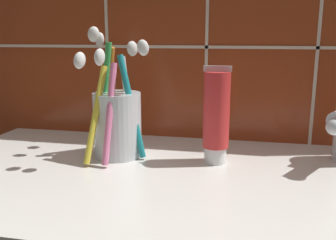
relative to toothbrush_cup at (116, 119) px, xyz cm
name	(u,v)px	position (x,y,z in cm)	size (l,w,h in cm)	color
sink_counter	(176,181)	(9.95, -5.68, -6.71)	(69.59, 36.92, 2.00)	silver
tile_wall_backsplash	(197,12)	(9.95, 13.02, 15.66)	(79.59, 1.72, 46.72)	#933819
toothbrush_cup	(116,119)	(0.00, 0.00, 0.00)	(10.77, 12.55, 18.99)	silver
toothpaste_tube	(216,116)	(14.56, 0.09, 1.05)	(3.83, 3.64, 13.68)	white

